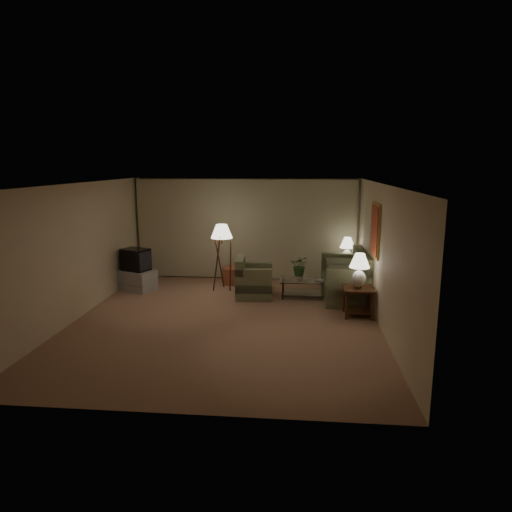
{
  "coord_description": "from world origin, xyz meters",
  "views": [
    {
      "loc": [
        1.4,
        -8.59,
        3.09
      ],
      "look_at": [
        0.55,
        0.6,
        1.2
      ],
      "focal_mm": 32.0,
      "sensor_mm": 36.0,
      "label": 1
    }
  ],
  "objects": [
    {
      "name": "table_lamp_near",
      "position": [
        2.65,
        0.52,
        1.02
      ],
      "size": [
        0.41,
        0.41,
        0.71
      ],
      "color": "silver",
      "rests_on": "side_table_near"
    },
    {
      "name": "armchair",
      "position": [
        0.4,
        1.68,
        0.37
      ],
      "size": [
        0.97,
        0.92,
        0.74
      ],
      "rotation": [
        0.0,
        0.0,
        1.62
      ],
      "color": "#707350",
      "rests_on": "ground"
    },
    {
      "name": "tv_cabinet",
      "position": [
        -2.55,
        2.01,
        0.25
      ],
      "size": [
        1.31,
        1.23,
        0.5
      ],
      "primitive_type": "cube",
      "rotation": [
        0.0,
        0.0,
        -0.42
      ],
      "color": "#A5A5A7",
      "rests_on": "ground"
    },
    {
      "name": "vase",
      "position": [
        1.46,
        1.77,
        0.49
      ],
      "size": [
        0.17,
        0.17,
        0.15
      ],
      "primitive_type": "imported",
      "rotation": [
        0.0,
        0.0,
        -0.21
      ],
      "color": "white",
      "rests_on": "coffee_table"
    },
    {
      "name": "floor_lamp",
      "position": [
        -0.44,
        2.23,
        0.85
      ],
      "size": [
        0.53,
        0.53,
        1.63
      ],
      "color": "#33170D",
      "rests_on": "ground"
    },
    {
      "name": "ottoman",
      "position": [
        -0.23,
        2.86,
        0.21
      ],
      "size": [
        0.69,
        0.69,
        0.42
      ],
      "primitive_type": "cylinder",
      "rotation": [
        0.0,
        0.0,
        0.09
      ],
      "color": "#AE533B",
      "rests_on": "ground"
    },
    {
      "name": "flowers",
      "position": [
        1.46,
        1.77,
        0.8
      ],
      "size": [
        0.48,
        0.44,
        0.48
      ],
      "primitive_type": "imported",
      "rotation": [
        0.0,
        0.0,
        -0.16
      ],
      "color": "#39682E",
      "rests_on": "vase"
    },
    {
      "name": "room_shell",
      "position": [
        0.02,
        1.51,
        1.75
      ],
      "size": [
        6.04,
        7.02,
        2.72
      ],
      "color": "beige",
      "rests_on": "ground"
    },
    {
      "name": "book",
      "position": [
        1.86,
        1.67,
        0.42
      ],
      "size": [
        0.29,
        0.3,
        0.02
      ],
      "primitive_type": "imported",
      "rotation": [
        0.0,
        0.0,
        0.64
      ],
      "color": "olive",
      "rests_on": "coffee_table"
    },
    {
      "name": "ground",
      "position": [
        0.0,
        0.0,
        0.0
      ],
      "size": [
        7.0,
        7.0,
        0.0
      ],
      "primitive_type": "plane",
      "color": "#A4765A",
      "rests_on": "ground"
    },
    {
      "name": "table_lamp_far",
      "position": [
        2.65,
        2.9,
        0.99
      ],
      "size": [
        0.38,
        0.38,
        0.65
      ],
      "color": "silver",
      "rests_on": "side_table_far"
    },
    {
      "name": "sofa",
      "position": [
        2.5,
        1.87,
        0.43
      ],
      "size": [
        1.96,
        1.0,
        0.86
      ],
      "rotation": [
        0.0,
        0.0,
        -1.56
      ],
      "color": "#707350",
      "rests_on": "ground"
    },
    {
      "name": "crt_tv",
      "position": [
        -2.55,
        2.01,
        0.77
      ],
      "size": [
        0.96,
        0.92,
        0.54
      ],
      "primitive_type": "cube",
      "rotation": [
        0.0,
        0.0,
        -0.42
      ],
      "color": "black",
      "rests_on": "tv_cabinet"
    },
    {
      "name": "coffee_table",
      "position": [
        1.61,
        1.77,
        0.28
      ],
      "size": [
        1.21,
        0.66,
        0.41
      ],
      "color": "silver",
      "rests_on": "ground"
    },
    {
      "name": "side_table_far",
      "position": [
        2.65,
        2.9,
        0.4
      ],
      "size": [
        0.53,
        0.44,
        0.6
      ],
      "color": "#33170D",
      "rests_on": "ground"
    },
    {
      "name": "side_table_near",
      "position": [
        2.65,
        0.52,
        0.42
      ],
      "size": [
        0.61,
        0.61,
        0.6
      ],
      "color": "#33170D",
      "rests_on": "ground"
    }
  ]
}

